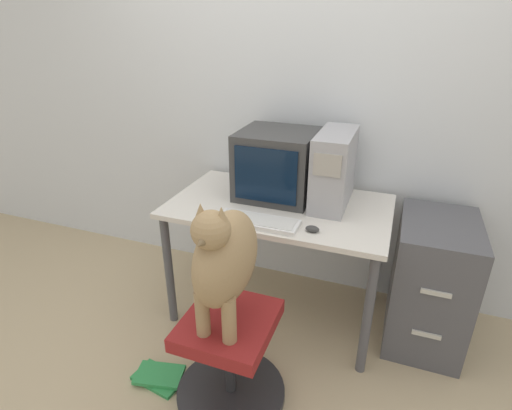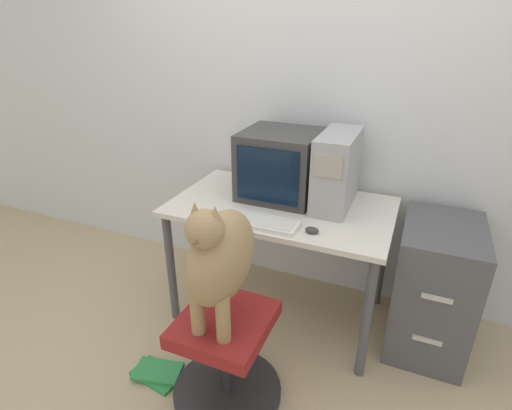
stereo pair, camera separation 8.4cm
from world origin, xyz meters
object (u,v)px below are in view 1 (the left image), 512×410
Objects in this scene: keyboard at (258,221)px; office_chair at (230,359)px; dog at (225,258)px; filing_cabinet at (430,282)px; book_stack_floor at (159,377)px; crt_monitor at (277,164)px; pc_tower at (334,169)px.

keyboard reaches higher than office_chair.
filing_cabinet is (0.88, 0.80, -0.45)m from dog.
office_chair is 0.45m from book_stack_floor.
keyboard is at bearing -86.34° from crt_monitor.
keyboard is 0.70× the size of dog.
crt_monitor reaches higher than office_chair.
crt_monitor reaches higher than dog.
dog is 0.82× the size of filing_cabinet.
pc_tower is at bearing 176.17° from filing_cabinet.
filing_cabinet is 2.69× the size of book_stack_floor.
pc_tower is 0.54m from keyboard.
dog is 2.22× the size of book_stack_floor.
keyboard is 0.57× the size of filing_cabinet.
crt_monitor reaches higher than filing_cabinet.
crt_monitor is 1.01× the size of keyboard.
office_chair is at bearing -86.83° from crt_monitor.
pc_tower is 1.61× the size of book_stack_floor.
pc_tower is 1.14m from office_chair.
pc_tower is 1.04× the size of keyboard.
filing_cabinet is at bearing 21.21° from keyboard.
pc_tower is at bearing 70.86° from office_chair.
pc_tower is 0.60× the size of filing_cabinet.
book_stack_floor is (-0.35, -0.88, -0.93)m from crt_monitor.
keyboard is at bearing -128.25° from pc_tower.
crt_monitor is 0.97× the size of pc_tower.
book_stack_floor is (-0.37, -0.48, -0.75)m from keyboard.
pc_tower reaches higher than dog.
office_chair is 0.72× the size of filing_cabinet.
crt_monitor is at bearing 179.18° from pc_tower.
book_stack_floor is (-0.68, -0.88, -0.94)m from pc_tower.
office_chair is at bearing -138.26° from filing_cabinet.
pc_tower is (0.33, -0.00, 0.01)m from crt_monitor.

